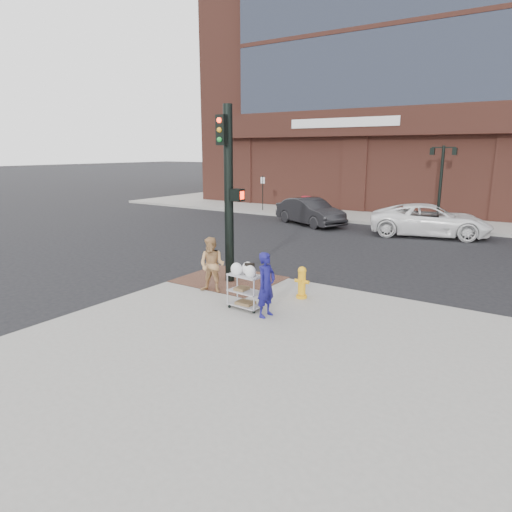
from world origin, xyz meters
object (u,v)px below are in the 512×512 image
Objects in this scene: traffic_signal_pole at (229,190)px; lamp_post at (441,176)px; sedan_dark at (310,212)px; utility_cart at (245,288)px; pedestrian_tan at (212,265)px; fire_hydrant at (302,282)px; minivan_white at (430,220)px; woman_blue at (266,285)px.

lamp_post is at bearing 80.76° from traffic_signal_pole.
sedan_dark is 14.05m from utility_cart.
pedestrian_tan is at bearing -140.07° from sedan_dark.
traffic_signal_pole is at bearing -99.24° from lamp_post.
lamp_post is 15.57m from fire_hydrant.
minivan_white is at bearing 64.20° from pedestrian_tan.
minivan_white is 13.37m from utility_cart.
lamp_post is 17.05m from utility_cart.
fire_hydrant is at bearing 163.09° from minivan_white.
fire_hydrant is (2.27, 0.88, -0.32)m from pedestrian_tan.
lamp_post is at bearing 90.05° from fire_hydrant.
traffic_signal_pole is 3.61m from woman_blue.
minivan_white is (2.91, 11.62, -2.09)m from traffic_signal_pole.
utility_cart is 1.36× the size of fire_hydrant.
fire_hydrant is (0.75, 1.49, -0.09)m from utility_cart.
pedestrian_tan is 0.28× the size of minivan_white.
traffic_signal_pole is 0.94× the size of minivan_white.
traffic_signal_pole is 3.25m from utility_cart.
pedestrian_tan is at bearing 75.04° from woman_blue.
lamp_post is 4.72× the size of fire_hydrant.
woman_blue is (-0.05, -17.07, -1.71)m from lamp_post.
minivan_white is (0.43, -3.60, -1.88)m from lamp_post.
traffic_signal_pole is at bearing -139.71° from sedan_dark.
utility_cart is 1.67m from fire_hydrant.
minivan_white reaches higher than fire_hydrant.
traffic_signal_pole reaches higher than lamp_post.
minivan_white is (2.69, 12.71, -0.16)m from pedestrian_tan.
traffic_signal_pole is at bearing 56.89° from woman_blue.
lamp_post is 2.65× the size of pedestrian_tan.
traffic_signal_pole is 5.90× the size of fire_hydrant.
fire_hydrant is at bearing 63.24° from utility_cart.
woman_blue is 1.01× the size of pedestrian_tan.
pedestrian_tan is (-2.21, 0.76, -0.00)m from woman_blue.
traffic_signal_pole is 3.29× the size of woman_blue.
woman_blue reaches higher than minivan_white.
woman_blue is 1.79× the size of fire_hydrant.
utility_cart is (-1.17, -13.32, -0.07)m from minivan_white.
woman_blue is at bearing -90.15° from lamp_post.
utility_cart is at bearing -116.76° from fire_hydrant.
minivan_white is at bearing 75.95° from traffic_signal_pole.
sedan_dark reaches higher than fire_hydrant.
minivan_white is (0.48, 13.47, -0.17)m from woman_blue.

